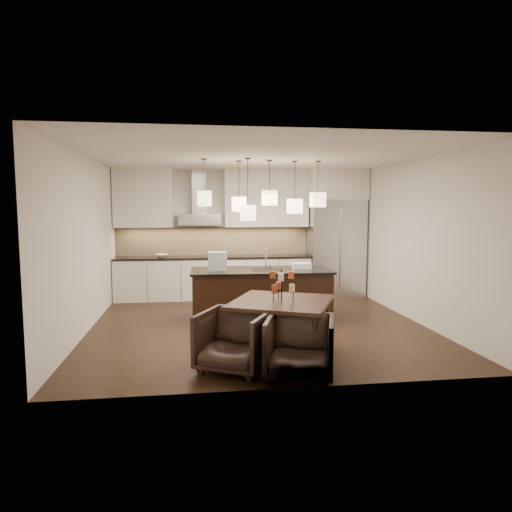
{
  "coord_description": "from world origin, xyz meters",
  "views": [
    {
      "loc": [
        -1.06,
        -7.48,
        1.97
      ],
      "look_at": [
        0.0,
        0.2,
        1.15
      ],
      "focal_mm": 32.0,
      "sensor_mm": 36.0,
      "label": 1
    }
  ],
  "objects": [
    {
      "name": "food_container",
      "position": [
        0.87,
        0.5,
        0.93
      ],
      "size": [
        0.33,
        0.24,
        0.1
      ],
      "primitive_type": "cube",
      "rotation": [
        0.0,
        0.0,
        -0.03
      ],
      "color": "silver",
      "rests_on": "island_top"
    },
    {
      "name": "wall_right",
      "position": [
        2.76,
        0.0,
        1.4
      ],
      "size": [
        0.02,
        5.5,
        2.8
      ],
      "primitive_type": "cube",
      "color": "silver",
      "rests_on": "ground"
    },
    {
      "name": "wall_back",
      "position": [
        0.0,
        2.76,
        1.4
      ],
      "size": [
        5.5,
        0.02,
        2.8
      ],
      "primitive_type": "cube",
      "color": "silver",
      "rests_on": "ground"
    },
    {
      "name": "wall_front",
      "position": [
        0.0,
        -2.76,
        1.4
      ],
      "size": [
        5.5,
        0.02,
        2.8
      ],
      "primitive_type": "cube",
      "color": "silver",
      "rests_on": "ground"
    },
    {
      "name": "candle_f",
      "position": [
        0.06,
        -1.72,
        1.08
      ],
      "size": [
        0.1,
        0.1,
        0.1
      ],
      "primitive_type": "cylinder",
      "rotation": [
        0.0,
        0.0,
        -0.43
      ],
      "color": "beige",
      "rests_on": "candelabra"
    },
    {
      "name": "pendant_c",
      "position": [
        0.27,
        0.47,
        2.14
      ],
      "size": [
        0.24,
        0.24,
        0.26
      ],
      "primitive_type": "cube",
      "color": "beige",
      "rests_on": "ceiling"
    },
    {
      "name": "refrigerator",
      "position": [
        2.1,
        2.38,
        1.07
      ],
      "size": [
        1.2,
        0.72,
        2.15
      ],
      "primitive_type": "cube",
      "color": "#B7B7BA",
      "rests_on": "floor"
    },
    {
      "name": "candle_c",
      "position": [
        -0.01,
        -1.68,
        0.92
      ],
      "size": [
        0.1,
        0.1,
        0.1
      ],
      "primitive_type": "cylinder",
      "rotation": [
        0.0,
        0.0,
        -0.43
      ],
      "color": "brown",
      "rests_on": "candelabra"
    },
    {
      "name": "candle_d",
      "position": [
        0.23,
        -1.56,
        1.08
      ],
      "size": [
        0.1,
        0.1,
        0.1
      ],
      "primitive_type": "cylinder",
      "rotation": [
        0.0,
        0.0,
        -0.43
      ],
      "color": "#DB4625",
      "rests_on": "candelabra"
    },
    {
      "name": "pendant_b",
      "position": [
        -0.24,
        0.66,
        2.03
      ],
      "size": [
        0.24,
        0.24,
        0.26
      ],
      "primitive_type": "cube",
      "color": "beige",
      "rests_on": "ceiling"
    },
    {
      "name": "candle_b",
      "position": [
        0.08,
        -1.46,
        0.92
      ],
      "size": [
        0.1,
        0.1,
        0.1
      ],
      "primitive_type": "cylinder",
      "rotation": [
        0.0,
        0.0,
        -0.43
      ],
      "color": "#DB4625",
      "rests_on": "candelabra"
    },
    {
      "name": "pendant_d",
      "position": [
        0.76,
        0.59,
        2.0
      ],
      "size": [
        0.24,
        0.24,
        0.26
      ],
      "primitive_type": "cube",
      "color": "beige",
      "rests_on": "ceiling"
    },
    {
      "name": "armchair_right",
      "position": [
        0.15,
        -2.44,
        0.36
      ],
      "size": [
        0.98,
        0.99,
        0.72
      ],
      "primitive_type": "imported",
      "rotation": [
        0.0,
        0.0,
        -0.31
      ],
      "color": "black",
      "rests_on": "floor"
    },
    {
      "name": "fruit_bowl",
      "position": [
        -1.72,
        2.38,
        0.95
      ],
      "size": [
        0.33,
        0.33,
        0.06
      ],
      "primitive_type": "imported",
      "rotation": [
        0.0,
        0.0,
        0.31
      ],
      "color": "silver",
      "rests_on": "countertop"
    },
    {
      "name": "hood_canopy",
      "position": [
        -0.93,
        2.48,
        1.72
      ],
      "size": [
        0.9,
        0.52,
        0.24
      ],
      "primitive_type": "cube",
      "color": "#B7B7BA",
      "rests_on": "wall_back"
    },
    {
      "name": "upper_cab_left",
      "position": [
        -2.1,
        2.57,
        2.17
      ],
      "size": [
        1.25,
        0.35,
        1.25
      ],
      "primitive_type": "cube",
      "color": "silver",
      "rests_on": "wall_back"
    },
    {
      "name": "pendant_a",
      "position": [
        -0.86,
        0.4,
        2.13
      ],
      "size": [
        0.24,
        0.24,
        0.26
      ],
      "primitive_type": "cube",
      "color": "beige",
      "rests_on": "ceiling"
    },
    {
      "name": "countertop",
      "position": [
        -0.62,
        2.43,
        0.9
      ],
      "size": [
        4.21,
        0.66,
        0.04
      ],
      "primitive_type": "cube",
      "color": "black",
      "rests_on": "lower_cabinets"
    },
    {
      "name": "fridge_panel",
      "position": [
        2.1,
        2.38,
        2.47
      ],
      "size": [
        1.26,
        0.72,
        0.65
      ],
      "primitive_type": "cube",
      "color": "silver",
      "rests_on": "refrigerator"
    },
    {
      "name": "faucet",
      "position": [
        0.22,
        0.55,
        1.06
      ],
      "size": [
        0.1,
        0.23,
        0.36
      ],
      "primitive_type": null,
      "rotation": [
        0.0,
        0.0,
        -0.03
      ],
      "color": "silver",
      "rests_on": "island_top"
    },
    {
      "name": "ceiling",
      "position": [
        0.0,
        0.0,
        2.81
      ],
      "size": [
        5.5,
        5.5,
        0.02
      ],
      "primitive_type": "cube",
      "color": "white",
      "rests_on": "wall_back"
    },
    {
      "name": "wall_left",
      "position": [
        -2.76,
        0.0,
        1.4
      ],
      "size": [
        0.02,
        5.5,
        2.8
      ],
      "primitive_type": "cube",
      "color": "silver",
      "rests_on": "ground"
    },
    {
      "name": "backsplash",
      "position": [
        -0.62,
        2.73,
        1.24
      ],
      "size": [
        4.21,
        0.02,
        0.63
      ],
      "primitive_type": "cube",
      "color": "tan",
      "rests_on": "countertop"
    },
    {
      "name": "armchair_left",
      "position": [
        -0.58,
        -2.1,
        0.37
      ],
      "size": [
        1.08,
        1.09,
        0.74
      ],
      "primitive_type": "imported",
      "rotation": [
        0.0,
        0.0,
        -0.48
      ],
      "color": "black",
      "rests_on": "floor"
    },
    {
      "name": "dining_table",
      "position": [
        0.1,
        -1.6,
        0.37
      ],
      "size": [
        1.64,
        1.64,
        0.74
      ],
      "primitive_type": null,
      "rotation": [
        0.0,
        0.0,
        -0.43
      ],
      "color": "black",
      "rests_on": "floor"
    },
    {
      "name": "floor",
      "position": [
        0.0,
        0.0,
        -0.01
      ],
      "size": [
        5.5,
        5.5,
        0.02
      ],
      "primitive_type": "cube",
      "color": "black",
      "rests_on": "ground"
    },
    {
      "name": "pendant_f",
      "position": [
        -0.14,
        0.2,
        1.89
      ],
      "size": [
        0.24,
        0.24,
        0.26
      ],
      "primitive_type": "cube",
      "color": "beige",
      "rests_on": "ceiling"
    },
    {
      "name": "lower_cabinets",
      "position": [
        -0.62,
        2.43,
        0.44
      ],
      "size": [
        4.21,
        0.62,
        0.88
      ],
      "primitive_type": "cube",
      "color": "silver",
      "rests_on": "floor"
    },
    {
      "name": "upper_cab_right",
      "position": [
        0.55,
        2.57,
        2.17
      ],
      "size": [
        1.85,
        0.35,
        1.25
      ],
      "primitive_type": "cube",
      "color": "silver",
      "rests_on": "wall_back"
    },
    {
      "name": "candle_a",
      "position": [
        0.22,
        -1.65,
        0.92
      ],
      "size": [
        0.1,
        0.1,
        0.1
      ],
      "primitive_type": "cylinder",
      "rotation": [
        0.0,
        0.0,
        -0.43
      ],
      "color": "beige",
      "rests_on": "candelabra"
    },
    {
      "name": "tote_bag",
      "position": [
        -0.65,
        0.43,
        1.04
      ],
      "size": [
        0.33,
        0.18,
        0.33
      ],
      "primitive_type": "cube",
      "rotation": [
        0.0,
        0.0,
        -0.03
      ],
      "color": "#286751",
      "rests_on": "island_top"
    },
    {
      "name": "candelabra",
      "position": [
        0.1,
        -1.6,
        0.96
      ],
      "size": [
        0.47,
        0.47,
        0.43
      ],
      "primitive_type": null,
      "rotation": [
        0.0,
        0.0,
        -0.43
      ],
      "color": "black",
      "rests_on": "dining_table"
    },
    {
      "name": "candle_e",
      "position": [
        -0.01,
        -1.53,
        1.08
      ],
      "size": [
        0.1,
        0.1,
        0.1
      ],
      "primitive_type": "cylinder",
      "rotation": [
        0.0,
        0.0,
        -0.43
      ],
      "color": "brown",
      "rests_on": "candelabra"
    },
    {
      "name": "island_top",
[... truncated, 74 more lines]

